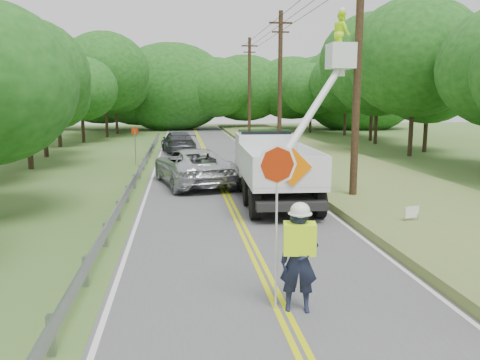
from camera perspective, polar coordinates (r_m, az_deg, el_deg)
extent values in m
plane|color=#486127|center=(10.78, 4.00, -13.26)|extent=(140.00, 140.00, 0.00)
cube|color=#515154|center=(24.19, -2.31, -0.34)|extent=(7.20, 96.00, 0.02)
cube|color=#D0D708|center=(24.18, -2.55, -0.31)|extent=(0.12, 96.00, 0.00)
cube|color=#D0D708|center=(24.20, -2.08, -0.30)|extent=(0.12, 96.00, 0.00)
cube|color=silver|center=(24.16, -10.49, -0.48)|extent=(0.12, 96.00, 0.00)
cube|color=silver|center=(24.70, 5.69, -0.14)|extent=(0.12, 96.00, 0.00)
cube|color=gray|center=(8.91, -21.24, -16.57)|extent=(0.12, 0.14, 0.70)
cube|color=gray|center=(11.61, -17.61, -10.14)|extent=(0.12, 0.14, 0.70)
cube|color=gray|center=(14.44, -15.46, -6.16)|extent=(0.12, 0.14, 0.70)
cube|color=gray|center=(17.32, -14.03, -3.48)|extent=(0.12, 0.14, 0.70)
cube|color=gray|center=(20.23, -13.02, -1.57)|extent=(0.12, 0.14, 0.70)
cube|color=gray|center=(23.17, -12.27, -0.14)|extent=(0.12, 0.14, 0.70)
cube|color=gray|center=(26.12, -11.68, 0.96)|extent=(0.12, 0.14, 0.70)
cube|color=gray|center=(29.08, -11.22, 1.84)|extent=(0.12, 0.14, 0.70)
cube|color=gray|center=(32.05, -10.84, 2.56)|extent=(0.12, 0.14, 0.70)
cube|color=gray|center=(35.03, -10.52, 3.16)|extent=(0.12, 0.14, 0.70)
cube|color=gray|center=(38.00, -10.26, 3.66)|extent=(0.12, 0.14, 0.70)
cube|color=gray|center=(40.99, -10.03, 4.09)|extent=(0.12, 0.14, 0.70)
cube|color=gray|center=(43.97, -9.83, 4.46)|extent=(0.12, 0.14, 0.70)
cube|color=gray|center=(46.95, -9.66, 4.78)|extent=(0.12, 0.14, 0.70)
cube|color=gray|center=(25.09, -11.65, 1.19)|extent=(0.05, 48.00, 0.34)
cylinder|color=black|center=(20.01, 13.57, 11.68)|extent=(0.30, 0.30, 10.00)
cylinder|color=black|center=(34.46, 4.69, 10.93)|extent=(0.30, 0.30, 10.00)
cube|color=black|center=(34.82, 4.79, 17.85)|extent=(1.60, 0.12, 0.12)
cube|color=black|center=(34.73, 4.78, 16.87)|extent=(1.20, 0.10, 0.10)
cylinder|color=black|center=(49.25, 1.11, 10.55)|extent=(0.30, 0.30, 10.00)
cube|color=black|center=(49.49, 1.13, 15.42)|extent=(1.60, 0.12, 0.12)
cube|color=black|center=(49.44, 1.12, 14.73)|extent=(1.20, 0.10, 0.10)
cylinder|color=black|center=(28.38, 6.15, 19.52)|extent=(0.03, 43.00, 0.03)
cylinder|color=black|center=(28.54, 7.60, 19.44)|extent=(0.03, 43.00, 0.03)
cylinder|color=black|center=(28.72, 9.03, 19.34)|extent=(0.03, 43.00, 0.03)
cube|color=olive|center=(25.73, 13.65, 0.31)|extent=(7.00, 96.00, 0.30)
cylinder|color=#332319|center=(31.33, -23.41, 4.07)|extent=(0.32, 0.32, 3.19)
ellipsoid|color=#164512|center=(31.25, -23.90, 11.20)|extent=(7.44, 7.44, 6.55)
cylinder|color=#332319|center=(37.37, -21.82, 4.70)|extent=(0.32, 0.32, 2.87)
ellipsoid|color=#164512|center=(37.28, -22.16, 10.07)|extent=(6.70, 6.70, 5.89)
cylinder|color=#332319|center=(44.71, -20.36, 5.12)|extent=(0.32, 0.32, 2.31)
ellipsoid|color=#164512|center=(44.61, -20.57, 8.74)|extent=(5.39, 5.39, 4.74)
cylinder|color=#332319|center=(48.55, -17.90, 5.92)|extent=(0.32, 0.32, 2.91)
ellipsoid|color=#164512|center=(48.48, -18.12, 10.12)|extent=(6.80, 6.80, 5.98)
cylinder|color=#332319|center=(54.33, -15.35, 6.97)|extent=(0.32, 0.32, 4.02)
ellipsoid|color=#164512|center=(54.36, -15.59, 12.15)|extent=(9.39, 9.39, 8.26)
cylinder|color=#332319|center=(59.26, -14.23, 6.89)|extent=(0.32, 0.32, 3.37)
ellipsoid|color=#164512|center=(59.23, -14.40, 10.87)|extent=(7.86, 7.86, 6.91)
cylinder|color=#332319|center=(37.33, 19.38, 5.75)|extent=(0.32, 0.32, 4.05)
ellipsoid|color=#164512|center=(37.37, 19.81, 13.34)|extent=(9.46, 9.46, 8.32)
cylinder|color=#332319|center=(40.59, 20.88, 5.31)|extent=(0.32, 0.32, 3.17)
ellipsoid|color=#164512|center=(40.53, 21.21, 10.77)|extent=(7.40, 7.40, 6.51)
cylinder|color=#332319|center=(46.37, 15.62, 6.33)|extent=(0.32, 0.32, 3.64)
ellipsoid|color=#164512|center=(46.36, 15.87, 11.83)|extent=(8.50, 8.50, 7.48)
cylinder|color=#332319|center=(49.76, 15.10, 7.02)|extent=(0.32, 0.32, 4.45)
ellipsoid|color=#164512|center=(49.85, 15.38, 13.27)|extent=(10.38, 10.38, 9.14)
cylinder|color=#332319|center=(56.36, 12.19, 6.90)|extent=(0.32, 0.32, 3.47)
ellipsoid|color=#164512|center=(56.34, 12.34, 11.20)|extent=(8.09, 8.09, 7.12)
cylinder|color=#332319|center=(60.05, 8.23, 6.95)|extent=(0.32, 0.32, 3.01)
ellipsoid|color=#164512|center=(60.00, 8.31, 10.45)|extent=(7.02, 7.02, 6.17)
ellipsoid|color=#164512|center=(67.76, -23.72, 9.92)|extent=(11.41, 8.55, 8.55)
ellipsoid|color=#164512|center=(69.37, -19.90, 10.13)|extent=(11.53, 8.65, 8.65)
ellipsoid|color=#164512|center=(67.81, -15.93, 10.35)|extent=(12.67, 9.50, 9.50)
ellipsoid|color=#164512|center=(66.39, -11.86, 10.54)|extent=(13.15, 9.87, 9.87)
ellipsoid|color=#164512|center=(65.92, -8.06, 10.65)|extent=(15.58, 11.68, 11.68)
ellipsoid|color=#164512|center=(64.31, -3.14, 10.76)|extent=(10.35, 7.76, 7.76)
ellipsoid|color=#164512|center=(68.15, 0.59, 10.71)|extent=(12.04, 9.03, 9.03)
ellipsoid|color=#164512|center=(68.51, 6.14, 10.65)|extent=(11.37, 8.53, 8.53)
ellipsoid|color=#164512|center=(68.64, 9.55, 10.57)|extent=(11.59, 8.69, 8.69)
ellipsoid|color=#164512|center=(68.22, 13.89, 10.43)|extent=(16.63, 12.47, 12.47)
imported|color=#191E33|center=(9.70, 6.93, -9.42)|extent=(0.81, 0.61, 2.03)
cube|color=#C6FF14|center=(9.56, 6.99, -6.80)|extent=(0.68, 0.48, 0.61)
ellipsoid|color=white|center=(9.42, 7.05, -3.51)|extent=(0.38, 0.38, 0.30)
cylinder|color=#B7B7B7|center=(9.61, 4.26, -7.02)|extent=(0.04, 0.04, 2.84)
cylinder|color=#9E2305|center=(9.29, 4.37, 1.81)|extent=(0.80, 0.20, 0.81)
cylinder|color=black|center=(16.85, 1.76, -2.81)|extent=(0.37, 1.10, 1.09)
cylinder|color=black|center=(17.27, 9.25, -2.63)|extent=(0.37, 1.10, 1.09)
cylinder|color=black|center=(19.05, 0.94, -1.35)|extent=(0.37, 1.10, 1.09)
cylinder|color=black|center=(19.42, 7.60, -1.23)|extent=(0.37, 1.10, 1.09)
cylinder|color=black|center=(21.83, 0.16, 0.05)|extent=(0.37, 1.10, 1.09)
cylinder|color=black|center=(22.15, 6.00, 0.14)|extent=(0.37, 1.10, 1.09)
cube|color=black|center=(19.52, 4.15, -0.88)|extent=(2.61, 7.32, 0.28)
cube|color=silver|center=(18.65, 4.56, 0.39)|extent=(2.77, 5.29, 0.25)
cube|color=silver|center=(18.40, 0.65, 2.08)|extent=(0.24, 5.21, 1.02)
cube|color=silver|center=(18.83, 8.42, 2.15)|extent=(0.24, 5.21, 1.02)
cube|color=silver|center=(16.06, 6.12, 0.92)|extent=(2.60, 0.15, 1.02)
cube|color=silver|center=(22.37, 2.92, 2.82)|extent=(2.62, 2.23, 2.04)
cube|color=black|center=(22.52, 2.85, 4.75)|extent=(2.31, 1.54, 0.85)
cube|color=silver|center=(17.36, 5.27, 1.58)|extent=(1.05, 1.05, 0.91)
cube|color=silver|center=(19.82, 11.71, 14.01)|extent=(0.96, 0.96, 0.96)
imported|color=#C6FF14|center=(19.91, 11.79, 16.46)|extent=(0.62, 0.80, 1.65)
cube|color=#FF6E00|center=(15.96, 6.19, 1.48)|extent=(1.28, 0.08, 1.28)
imported|color=silver|center=(23.69, -5.54, 1.59)|extent=(4.21, 6.83, 1.76)
imported|color=#393C41|center=(37.88, -7.25, 4.43)|extent=(2.92, 5.75, 1.60)
cylinder|color=gray|center=(31.31, -12.15, 3.77)|extent=(0.06, 0.06, 2.24)
cylinder|color=#9E2305|center=(31.23, -12.21, 5.62)|extent=(0.44, 0.30, 0.51)
cube|color=white|center=(16.53, 19.47, -3.56)|extent=(0.51, 0.17, 0.37)
cylinder|color=gray|center=(16.51, 18.76, -4.66)|extent=(0.02, 0.02, 0.53)
cylinder|color=gray|center=(16.70, 20.06, -4.58)|extent=(0.02, 0.02, 0.53)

